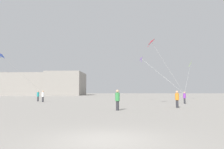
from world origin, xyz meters
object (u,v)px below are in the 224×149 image
object	(u,v)px
person_in_white	(43,96)
person_in_orange	(177,98)
building_centre_hall	(20,84)
person_in_green	(117,99)
person_in_purple	(184,97)
kite_crimson_diamond	(151,42)
building_right_hall	(67,84)
kite_violet_diamond	(142,59)
person_in_teal	(38,95)
kite_cobalt_delta	(2,56)
kite_lime_delta	(190,64)

from	to	relation	value
person_in_white	person_in_orange	size ratio (longest dim) A/B	1.02
person_in_white	building_centre_hall	distance (m)	59.23
person_in_orange	building_centre_hall	world-z (taller)	building_centre_hall
person_in_green	person_in_orange	xyz separation A→B (m)	(6.08, 3.11, -0.05)
person_in_green	person_in_orange	size ratio (longest dim) A/B	1.05
person_in_purple	person_in_orange	distance (m)	7.98
person_in_green	person_in_orange	world-z (taller)	person_in_green
person_in_purple	kite_crimson_diamond	distance (m)	8.71
building_right_hall	person_in_orange	bearing A→B (deg)	-68.92
building_right_hall	kite_crimson_diamond	bearing A→B (deg)	-68.59
person_in_green	kite_violet_diamond	bearing A→B (deg)	-115.52
person_in_green	building_right_hall	xyz separation A→B (m)	(-19.57, 69.67, 3.49)
person_in_green	building_right_hall	distance (m)	72.45
person_in_white	building_right_hall	xyz separation A→B (m)	(-8.24, 54.96, 3.52)
person_in_white	building_centre_hall	size ratio (longest dim) A/B	0.07
person_in_white	person_in_teal	size ratio (longest dim) A/B	1.02
person_in_green	person_in_teal	bearing A→B (deg)	-65.24
person_in_purple	person_in_green	bearing A→B (deg)	156.21
person_in_purple	kite_cobalt_delta	xyz separation A→B (m)	(-23.46, -2.57, 5.18)
person_in_purple	person_in_teal	xyz separation A→B (m)	(-21.98, 6.57, 0.07)
person_in_green	kite_lime_delta	size ratio (longest dim) A/B	0.12
building_centre_hall	kite_crimson_diamond	bearing A→B (deg)	-54.66
person_in_orange	kite_violet_diamond	size ratio (longest dim) A/B	0.21
kite_violet_diamond	building_right_hall	world-z (taller)	building_right_hall
person_in_orange	building_right_hall	bearing A→B (deg)	178.91
person_in_purple	kite_cobalt_delta	world-z (taller)	kite_cobalt_delta
person_in_teal	kite_cobalt_delta	xyz separation A→B (m)	(-1.48, -9.14, 5.10)
kite_cobalt_delta	kite_violet_diamond	distance (m)	21.41
building_centre_hall	person_in_white	bearing A→B (deg)	-63.66
kite_lime_delta	building_right_hall	size ratio (longest dim) A/B	0.88
person_in_white	kite_lime_delta	distance (m)	28.83
building_centre_hall	building_right_hall	size ratio (longest dim) A/B	1.46
kite_violet_diamond	kite_crimson_diamond	bearing A→B (deg)	-89.26
person_in_purple	building_centre_hall	xyz separation A→B (m)	(-46.65, 57.21, 3.40)
kite_violet_diamond	kite_lime_delta	bearing A→B (deg)	32.65
kite_violet_diamond	kite_lime_delta	distance (m)	12.52
person_in_green	person_in_teal	xyz separation A→B (m)	(-12.91, 17.07, -0.05)
person_in_teal	kite_lime_delta	bearing A→B (deg)	-22.51
kite_cobalt_delta	person_in_purple	bearing A→B (deg)	6.25
person_in_teal	building_centre_hall	distance (m)	56.43
person_in_white	kite_violet_diamond	world-z (taller)	kite_violet_diamond
building_centre_hall	person_in_teal	bearing A→B (deg)	-64.03
kite_cobalt_delta	kite_crimson_diamond	size ratio (longest dim) A/B	1.06
person_in_green	person_in_white	bearing A→B (deg)	-64.71
kite_lime_delta	person_in_purple	bearing A→B (deg)	-111.55
kite_cobalt_delta	kite_lime_delta	distance (m)	33.91
person_in_orange	building_centre_hall	xyz separation A→B (m)	(-43.65, 64.60, 3.32)
kite_crimson_diamond	kite_cobalt_delta	bearing A→B (deg)	-178.32
person_in_white	person_in_purple	bearing A→B (deg)	140.51
person_in_orange	kite_crimson_diamond	bearing A→B (deg)	174.95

